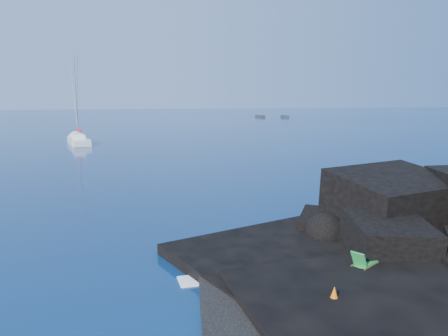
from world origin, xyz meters
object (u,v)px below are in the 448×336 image
Objects in this scene: distant_boat_b at (285,117)px; deck_chair at (368,258)px; sailboat at (79,144)px; sunbather at (393,283)px; marker_cone at (334,296)px; distant_boat_a at (260,117)px.

deck_chair is at bearing -103.89° from distant_boat_b.
sunbather is (16.23, -49.72, 0.52)m from sailboat.
deck_chair is at bearing 67.12° from sunbather.
sailboat is at bearing 82.00° from sunbather.
deck_chair is 2.23× the size of marker_cone.
sailboat reaches higher than distant_boat_a.
deck_chair reaches higher than distant_boat_a.
sunbather reaches higher than distant_boat_a.
distant_boat_b is at bearing 46.88° from sunbather.
sunbather is 118.53m from distant_boat_a.
distant_boat_a is at bearing 42.73° from sailboat.
sunbather is at bearing -103.63° from distant_boat_b.
distant_boat_a is at bearing 42.93° from deck_chair.
deck_chair is 1.53m from sunbather.
distant_boat_b is (50.81, 63.13, 0.00)m from sailboat.
marker_cone is at bearing -104.63° from distant_boat_b.
distant_boat_a is (30.00, 116.07, -0.66)m from marker_cone.
marker_cone is at bearing -111.87° from distant_boat_a.
sailboat is 52.37m from marker_cone.
distant_boat_a is (43.82, 65.56, 0.00)m from sailboat.
sunbather is at bearing 18.05° from marker_cone.
sunbather is 118.03m from distant_boat_b.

